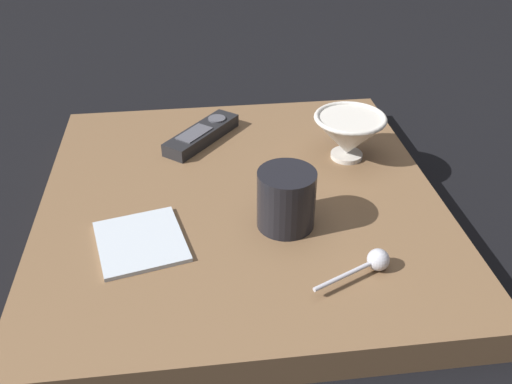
{
  "coord_description": "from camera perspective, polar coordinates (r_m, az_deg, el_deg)",
  "views": [
    {
      "loc": [
        -0.72,
        0.06,
        0.54
      ],
      "look_at": [
        -0.03,
        -0.02,
        0.07
      ],
      "focal_mm": 39.08,
      "sensor_mm": 36.0,
      "label": 1
    }
  ],
  "objects": [
    {
      "name": "folded_napkin",
      "position": [
        0.79,
        -11.72,
        -4.97
      ],
      "size": [
        0.15,
        0.14,
        0.01
      ],
      "color": "#B2BCC6",
      "rests_on": "table"
    },
    {
      "name": "ground_plane",
      "position": [
        0.9,
        -1.55,
        -2.8
      ],
      "size": [
        6.0,
        6.0,
        0.0
      ],
      "primitive_type": "plane",
      "color": "black"
    },
    {
      "name": "teaspoon",
      "position": [
        0.74,
        12.02,
        -6.96
      ],
      "size": [
        0.06,
        0.11,
        0.03
      ],
      "color": "silver",
      "rests_on": "table"
    },
    {
      "name": "tv_remote_near",
      "position": [
        1.02,
        -5.55,
        5.89
      ],
      "size": [
        0.16,
        0.14,
        0.03
      ],
      "color": "black",
      "rests_on": "table"
    },
    {
      "name": "cereal_bowl",
      "position": [
        0.96,
        9.47,
        5.82
      ],
      "size": [
        0.12,
        0.12,
        0.08
      ],
      "color": "beige",
      "rests_on": "table"
    },
    {
      "name": "table",
      "position": [
        0.89,
        -1.57,
        -1.53
      ],
      "size": [
        0.65,
        0.62,
        0.05
      ],
      "color": "brown",
      "rests_on": "ground"
    },
    {
      "name": "coffee_mug",
      "position": [
        0.79,
        3.11,
        -0.74
      ],
      "size": [
        0.08,
        0.08,
        0.09
      ],
      "color": "black",
      "rests_on": "table"
    }
  ]
}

